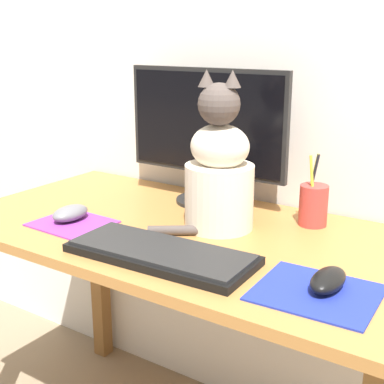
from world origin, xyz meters
TOP-DOWN VIEW (x-y plane):
  - wall_back at (0.00, 0.34)m, footprint 7.00×0.04m
  - desk at (0.00, 0.00)m, footprint 1.21×0.63m
  - monitor at (-0.07, 0.22)m, footprint 0.50×0.17m
  - keyboard at (0.06, -0.18)m, footprint 0.42×0.19m
  - mousepad_left at (-0.26, -0.13)m, footprint 0.19×0.17m
  - mousepad_right at (0.41, -0.15)m, footprint 0.23×0.20m
  - computer_mouse_left at (-0.27, -0.12)m, footprint 0.07×0.11m
  - computer_mouse_right at (0.42, -0.13)m, footprint 0.06×0.11m
  - cat at (0.07, 0.05)m, footprint 0.22×0.26m
  - pen_cup at (0.26, 0.20)m, footprint 0.07×0.07m

SIDE VIEW (x-z plane):
  - desk at x=0.00m, z-range 0.25..0.95m
  - mousepad_left at x=-0.26m, z-range 0.71..0.71m
  - mousepad_right at x=0.41m, z-range 0.71..0.71m
  - keyboard at x=0.06m, z-range 0.71..0.73m
  - computer_mouse_right at x=0.42m, z-range 0.71..0.75m
  - computer_mouse_left at x=-0.27m, z-range 0.71..0.75m
  - pen_cup at x=0.26m, z-range 0.67..0.85m
  - cat at x=0.07m, z-range 0.66..1.05m
  - monitor at x=-0.07m, z-range 0.73..1.11m
  - wall_back at x=0.00m, z-range 0.00..2.50m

